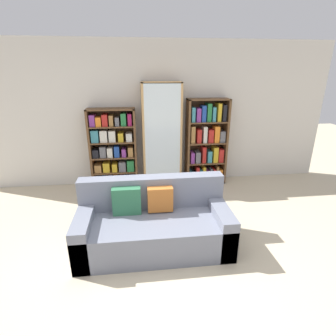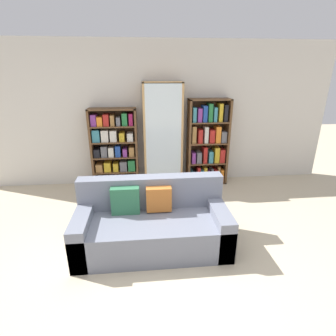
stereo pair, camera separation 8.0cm
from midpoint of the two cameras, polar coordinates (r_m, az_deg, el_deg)
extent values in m
plane|color=beige|center=(3.22, 0.20, -21.77)|extent=(16.00, 16.00, 0.00)
cube|color=beige|center=(5.15, -3.56, 11.39)|extent=(6.90, 0.06, 2.70)
cube|color=slate|center=(3.45, -3.68, -13.96)|extent=(1.90, 0.86, 0.43)
cube|color=slate|center=(3.52, -4.16, -5.15)|extent=(1.90, 0.20, 0.43)
cube|color=slate|center=(3.49, -18.18, -13.45)|extent=(0.20, 0.86, 0.55)
cube|color=slate|center=(3.55, 10.44, -12.04)|extent=(0.20, 0.86, 0.55)
cube|color=#2D6B47|center=(3.40, -9.66, -7.10)|extent=(0.36, 0.12, 0.36)
cube|color=#B76628|center=(3.40, -2.39, -6.79)|extent=(0.32, 0.12, 0.32)
cube|color=brown|center=(5.15, -16.83, 3.80)|extent=(0.04, 0.32, 1.52)
cube|color=brown|center=(5.07, -7.54, 4.26)|extent=(0.04, 0.32, 1.52)
cube|color=brown|center=(4.94, -12.89, 12.39)|extent=(0.87, 0.32, 0.02)
cube|color=brown|center=(5.35, -11.63, -3.66)|extent=(0.87, 0.32, 0.02)
cube|color=brown|center=(5.24, -12.09, 4.52)|extent=(0.87, 0.01, 1.52)
cube|color=brown|center=(5.23, -11.87, -0.60)|extent=(0.79, 0.32, 0.02)
cube|color=brown|center=(5.13, -12.11, 2.47)|extent=(0.79, 0.32, 0.02)
cube|color=brown|center=(5.05, -12.35, 5.64)|extent=(0.79, 0.32, 0.02)
cube|color=brown|center=(4.99, -12.61, 8.91)|extent=(0.79, 0.32, 0.02)
cube|color=#5B5B60|center=(5.34, -15.28, -2.89)|extent=(0.08, 0.24, 0.17)
cube|color=#1E4293|center=(5.32, -14.09, -2.68)|extent=(0.07, 0.24, 0.20)
cube|color=#7A3384|center=(5.31, -12.87, -2.69)|extent=(0.09, 0.24, 0.19)
cube|color=orange|center=(5.29, -11.74, -2.44)|extent=(0.07, 0.24, 0.23)
cube|color=#AD231E|center=(5.28, -10.50, -2.51)|extent=(0.09, 0.24, 0.21)
cube|color=black|center=(5.28, -9.32, -2.62)|extent=(0.08, 0.24, 0.18)
cube|color=#8E1947|center=(5.28, -8.10, -2.53)|extent=(0.08, 0.24, 0.19)
cube|color=olive|center=(5.23, -15.31, 0.12)|extent=(0.12, 0.24, 0.15)
cube|color=gold|center=(5.20, -13.62, 0.36)|extent=(0.12, 0.24, 0.18)
cube|color=gold|center=(5.19, -11.91, 0.31)|extent=(0.09, 0.24, 0.16)
cube|color=#5B5B60|center=(5.17, -10.30, 0.54)|extent=(0.13, 0.24, 0.19)
cube|color=#237038|center=(5.16, -8.58, 0.72)|extent=(0.13, 0.24, 0.21)
cube|color=black|center=(5.14, -15.80, 3.21)|extent=(0.11, 0.24, 0.16)
cube|color=#5B5B60|center=(5.11, -14.33, 3.57)|extent=(0.11, 0.24, 0.21)
cube|color=beige|center=(5.10, -12.90, 3.50)|extent=(0.10, 0.24, 0.18)
cube|color=#1E4293|center=(5.09, -11.50, 3.72)|extent=(0.09, 0.24, 0.21)
cube|color=#7A3384|center=(5.08, -10.00, 3.47)|extent=(0.08, 0.24, 0.15)
cube|color=olive|center=(5.07, -8.59, 3.69)|extent=(0.09, 0.24, 0.18)
cube|color=teal|center=(5.05, -16.00, 6.78)|extent=(0.13, 0.24, 0.22)
cube|color=beige|center=(5.03, -14.21, 6.84)|extent=(0.13, 0.24, 0.22)
cube|color=beige|center=(5.02, -12.47, 6.90)|extent=(0.12, 0.24, 0.21)
cube|color=gold|center=(5.01, -10.67, 6.74)|extent=(0.09, 0.24, 0.16)
cube|color=beige|center=(5.00, -8.93, 6.76)|extent=(0.11, 0.24, 0.15)
cube|color=#7A3384|center=(5.00, -16.52, 9.94)|extent=(0.10, 0.24, 0.21)
cube|color=orange|center=(4.99, -15.29, 9.79)|extent=(0.09, 0.24, 0.17)
cube|color=#AD231E|center=(4.97, -13.97, 10.13)|extent=(0.10, 0.24, 0.21)
cube|color=olive|center=(4.96, -12.68, 10.12)|extent=(0.07, 0.24, 0.19)
cube|color=#5B5B60|center=(4.95, -11.44, 9.98)|extent=(0.07, 0.24, 0.16)
cube|color=#237038|center=(4.94, -10.13, 10.43)|extent=(0.09, 0.24, 0.22)
cube|color=#8E1947|center=(4.93, -8.81, 10.45)|extent=(0.07, 0.24, 0.22)
cube|color=tan|center=(4.99, -5.82, 6.79)|extent=(0.04, 0.36, 1.98)
cube|color=tan|center=(5.05, 2.10, 7.04)|extent=(0.04, 0.36, 1.98)
cube|color=tan|center=(4.87, -1.98, 18.17)|extent=(0.73, 0.36, 0.02)
cube|color=tan|center=(5.32, -1.72, -3.34)|extent=(0.73, 0.36, 0.02)
cube|color=tan|center=(5.18, -2.01, 7.38)|extent=(0.73, 0.01, 1.98)
cube|color=silver|center=(4.84, -1.65, 6.45)|extent=(0.65, 0.01, 1.95)
cube|color=tan|center=(5.17, -1.77, 0.69)|extent=(0.65, 0.32, 0.02)
cube|color=tan|center=(5.06, -1.82, 4.81)|extent=(0.65, 0.32, 0.02)
cube|color=tan|center=(4.97, -1.87, 9.10)|extent=(0.65, 0.32, 0.02)
cube|color=tan|center=(4.90, -1.92, 13.52)|extent=(0.65, 0.32, 0.02)
cylinder|color=silver|center=(5.29, -3.93, -2.89)|extent=(0.01, 0.01, 0.09)
cone|color=silver|center=(5.25, -3.96, -1.94)|extent=(0.09, 0.09, 0.10)
cylinder|color=silver|center=(5.31, -1.74, -2.74)|extent=(0.01, 0.01, 0.09)
cone|color=silver|center=(5.28, -1.75, -1.80)|extent=(0.09, 0.09, 0.10)
cylinder|color=silver|center=(5.33, 0.44, -2.65)|extent=(0.01, 0.01, 0.09)
cone|color=silver|center=(5.29, 0.45, -1.71)|extent=(0.09, 0.09, 0.10)
cylinder|color=silver|center=(5.14, -4.31, 1.03)|extent=(0.01, 0.01, 0.07)
cone|color=silver|center=(5.12, -4.33, 1.80)|extent=(0.09, 0.09, 0.08)
cylinder|color=silver|center=(5.16, -2.62, 1.14)|extent=(0.01, 0.01, 0.07)
cone|color=silver|center=(5.13, -2.64, 1.91)|extent=(0.09, 0.09, 0.08)
cylinder|color=silver|center=(5.18, -0.95, 1.26)|extent=(0.01, 0.01, 0.07)
cone|color=silver|center=(5.16, -0.96, 2.02)|extent=(0.09, 0.09, 0.08)
cylinder|color=silver|center=(5.17, 0.77, 1.21)|extent=(0.01, 0.01, 0.07)
cone|color=silver|center=(5.15, 0.78, 1.97)|extent=(0.09, 0.09, 0.08)
cylinder|color=silver|center=(5.05, -4.15, 5.29)|extent=(0.01, 0.01, 0.07)
cone|color=silver|center=(5.03, -4.18, 6.13)|extent=(0.09, 0.09, 0.08)
cylinder|color=silver|center=(5.05, -1.82, 5.32)|extent=(0.01, 0.01, 0.07)
cone|color=silver|center=(5.03, -1.83, 6.17)|extent=(0.09, 0.09, 0.08)
cylinder|color=silver|center=(5.07, 0.47, 5.41)|extent=(0.01, 0.01, 0.07)
cone|color=silver|center=(5.05, 0.48, 6.25)|extent=(0.09, 0.09, 0.08)
cylinder|color=silver|center=(4.93, -4.25, 9.54)|extent=(0.01, 0.01, 0.07)
cone|color=silver|center=(4.92, -4.28, 10.43)|extent=(0.09, 0.09, 0.09)
cylinder|color=silver|center=(4.97, -1.89, 9.66)|extent=(0.01, 0.01, 0.07)
cone|color=silver|center=(4.96, -1.90, 10.55)|extent=(0.09, 0.09, 0.09)
cylinder|color=silver|center=(4.99, 0.48, 9.71)|extent=(0.01, 0.01, 0.07)
cone|color=silver|center=(4.97, 0.49, 10.59)|extent=(0.09, 0.09, 0.09)
cylinder|color=silver|center=(4.89, -4.69, 14.06)|extent=(0.01, 0.01, 0.08)
cone|color=silver|center=(4.88, -4.72, 15.08)|extent=(0.09, 0.09, 0.10)
cylinder|color=silver|center=(4.89, -2.85, 14.10)|extent=(0.01, 0.01, 0.08)
cone|color=silver|center=(4.89, -2.87, 15.13)|extent=(0.09, 0.09, 0.10)
cylinder|color=silver|center=(4.92, -1.03, 14.16)|extent=(0.01, 0.01, 0.08)
cone|color=silver|center=(4.91, -1.03, 15.18)|extent=(0.09, 0.09, 0.10)
cylinder|color=silver|center=(4.93, 0.80, 14.17)|extent=(0.01, 0.01, 0.08)
cone|color=silver|center=(4.92, 0.80, 15.19)|extent=(0.09, 0.09, 0.10)
cube|color=brown|center=(5.13, 3.81, 5.48)|extent=(0.04, 0.32, 1.67)
cube|color=brown|center=(5.32, 11.85, 5.63)|extent=(0.04, 0.32, 1.67)
cube|color=brown|center=(5.07, 8.37, 14.61)|extent=(0.79, 0.32, 0.02)
cube|color=brown|center=(5.48, 7.49, -2.78)|extent=(0.79, 0.32, 0.02)
cube|color=brown|center=(5.36, 7.49, 5.99)|extent=(0.79, 0.01, 1.67)
cube|color=brown|center=(5.33, 7.69, 1.35)|extent=(0.71, 0.32, 0.02)
cube|color=brown|center=(5.21, 7.90, 5.57)|extent=(0.71, 0.32, 0.02)
cube|color=brown|center=(5.12, 8.12, 9.96)|extent=(0.71, 0.32, 0.02)
cube|color=teal|center=(5.35, 4.33, -1.65)|extent=(0.06, 0.24, 0.25)
cube|color=black|center=(5.37, 5.04, -1.77)|extent=(0.05, 0.24, 0.22)
cube|color=#AD231E|center=(5.37, 5.84, -1.22)|extent=(0.06, 0.24, 0.32)
cube|color=teal|center=(5.39, 6.52, -1.50)|extent=(0.06, 0.24, 0.26)
cube|color=gold|center=(5.40, 7.23, -1.16)|extent=(0.06, 0.24, 0.32)
cube|color=#7A3384|center=(5.43, 7.93, -1.48)|extent=(0.06, 0.24, 0.25)
cube|color=#5B5B60|center=(5.44, 8.65, -1.26)|extent=(0.04, 0.24, 0.29)
cube|color=#AD231E|center=(5.46, 9.38, -1.33)|extent=(0.06, 0.24, 0.27)
cube|color=olive|center=(5.47, 10.03, -1.01)|extent=(0.04, 0.24, 0.32)
cube|color=orange|center=(5.50, 10.72, -1.29)|extent=(0.06, 0.24, 0.26)
cube|color=#7A3384|center=(5.22, 4.74, 2.44)|extent=(0.07, 0.24, 0.22)
cube|color=#5B5B60|center=(5.24, 5.91, 2.50)|extent=(0.09, 0.24, 0.22)
cube|color=#AD231E|center=(5.25, 7.20, 3.07)|extent=(0.07, 0.24, 0.32)
cube|color=teal|center=(5.30, 8.39, 2.64)|extent=(0.08, 0.24, 0.23)
cube|color=gold|center=(5.32, 9.65, 3.07)|extent=(0.09, 0.24, 0.31)
cube|color=#AD231E|center=(5.35, 10.76, 2.88)|extent=(0.10, 0.24, 0.27)
cube|color=olive|center=(5.10, 4.82, 7.37)|extent=(0.08, 0.24, 0.33)
cube|color=#AD231E|center=(5.13, 6.14, 7.04)|extent=(0.08, 0.24, 0.26)
cube|color=beige|center=(5.15, 7.41, 7.34)|extent=(0.07, 0.24, 0.31)
cube|color=#AD231E|center=(5.18, 8.63, 7.03)|extent=(0.10, 0.24, 0.25)
cube|color=orange|center=(5.21, 9.90, 7.37)|extent=(0.10, 0.24, 0.31)
cube|color=#5B5B60|center=(5.25, 11.06, 6.85)|extent=(0.10, 0.24, 0.22)
cube|color=teal|center=(5.02, 4.89, 11.57)|extent=(0.06, 0.24, 0.27)
cube|color=#7A3384|center=(5.04, 6.03, 11.48)|extent=(0.08, 0.24, 0.25)
cube|color=#1E4293|center=(5.06, 7.13, 11.74)|extent=(0.08, 0.24, 0.30)
cube|color=#237038|center=(5.09, 8.27, 11.92)|extent=(0.08, 0.24, 0.34)
cube|color=teal|center=(5.12, 9.29, 11.54)|extent=(0.06, 0.24, 0.27)
cube|color=gold|center=(5.14, 10.41, 11.89)|extent=(0.07, 0.24, 0.34)
cube|color=black|center=(5.17, 11.46, 11.72)|extent=(0.07, 0.24, 0.31)
cylinder|color=#192333|center=(4.94, 4.54, -3.85)|extent=(0.09, 0.09, 0.26)
cylinder|color=#192333|center=(4.87, 4.59, -2.06)|extent=(0.03, 0.03, 0.07)
camera|label=1|loc=(0.04, -90.56, -0.21)|focal=28.00mm
camera|label=2|loc=(0.04, 89.44, 0.21)|focal=28.00mm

